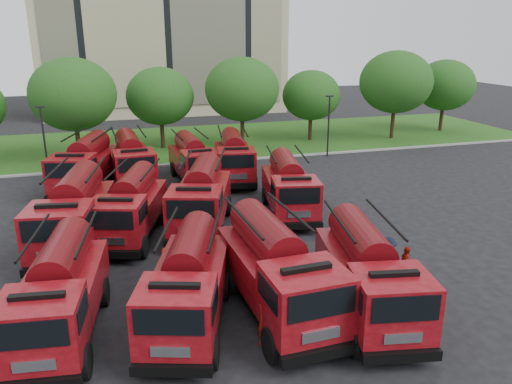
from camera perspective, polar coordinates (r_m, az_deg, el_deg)
ground at (r=23.45m, az=-1.49°, el=-7.48°), size 140.00×140.00×0.00m
lawn at (r=47.86m, az=-9.63°, el=5.55°), size 70.00×16.00×0.12m
curb at (r=40.03m, az=-8.16°, el=3.24°), size 70.00×0.30×0.14m
apartment_building at (r=68.88m, az=-10.90°, el=19.58°), size 30.00×14.18×25.00m
tree_2 at (r=42.33m, az=-20.19°, el=10.42°), size 6.72×6.72×8.22m
tree_3 at (r=45.03m, az=-10.89°, el=10.70°), size 5.88×5.88×7.19m
tree_4 at (r=44.75m, az=-1.60°, el=11.65°), size 6.55×6.55×8.01m
tree_5 at (r=48.03m, az=6.34°, el=10.93°), size 5.46×5.46×6.68m
tree_6 at (r=50.25m, az=15.70°, el=12.00°), size 6.89×6.89×8.42m
tree_7 at (r=55.89m, az=20.79°, el=11.35°), size 6.05×6.05×7.39m
lamp_post_0 at (r=38.63m, az=-23.08°, el=5.77°), size 0.60×0.25×5.11m
lamp_post_1 at (r=42.14m, az=8.31°, el=7.90°), size 0.60×0.25×5.11m
fire_truck_0 at (r=18.50m, az=-21.56°, el=-10.59°), size 3.32×7.26×3.19m
fire_truck_1 at (r=18.01m, az=-7.77°, el=-10.25°), size 4.40×7.36×3.17m
fire_truck_2 at (r=18.48m, az=2.38°, el=-8.87°), size 3.05×7.64×3.43m
fire_truck_3 at (r=18.89m, az=12.67°, el=-9.01°), size 3.72×7.45×3.24m
fire_truck_4 at (r=25.32m, az=-20.07°, el=-2.29°), size 3.99×8.13×3.54m
fire_truck_5 at (r=25.98m, az=-14.13°, el=-1.62°), size 4.40×7.45×3.21m
fire_truck_6 at (r=26.50m, az=-6.26°, el=-0.57°), size 4.72×7.87×3.39m
fire_truck_7 at (r=28.49m, az=3.77°, el=0.61°), size 3.71×7.36×3.20m
fire_truck_8 at (r=34.60m, az=-18.93°, el=2.97°), size 4.56×7.95×3.43m
fire_truck_9 at (r=35.00m, az=-14.06°, el=3.53°), size 3.04×7.55×3.38m
fire_truck_10 at (r=35.06m, az=-7.21°, el=3.71°), size 2.78×6.93×3.11m
fire_truck_11 at (r=35.14m, az=-2.56°, el=3.98°), size 3.57×7.40×3.23m
firefighter_0 at (r=17.62m, az=1.05°, el=-16.85°), size 0.87×0.85×1.94m
firefighter_1 at (r=17.68m, az=9.26°, el=-16.96°), size 1.03×0.68×1.96m
firefighter_2 at (r=22.20m, az=16.55°, el=-9.81°), size 0.76×1.04×1.59m
firefighter_3 at (r=22.30m, az=14.66°, el=-9.51°), size 1.36×1.18×1.87m
firefighter_4 at (r=21.48m, az=-10.02°, el=-10.29°), size 0.91×0.72×1.64m
firefighter_5 at (r=27.96m, az=3.54°, el=-3.22°), size 1.58×1.11×1.56m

